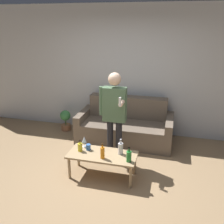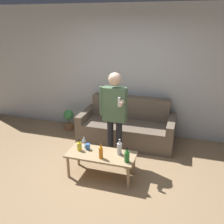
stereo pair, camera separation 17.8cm
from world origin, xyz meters
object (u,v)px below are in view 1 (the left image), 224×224
object	(u,v)px
couch	(125,126)
coffee_table	(102,156)
bottle_orange	(129,156)
person_standing_front	(114,111)

from	to	relation	value
couch	coffee_table	distance (m)	1.38
coffee_table	bottle_orange	size ratio (longest dim) A/B	4.76
bottle_orange	coffee_table	bearing A→B (deg)	165.82
bottle_orange	person_standing_front	distance (m)	0.86
couch	bottle_orange	size ratio (longest dim) A/B	8.44
couch	person_standing_front	distance (m)	1.08
couch	bottle_orange	world-z (taller)	couch
coffee_table	person_standing_front	world-z (taller)	person_standing_front
bottle_orange	person_standing_front	world-z (taller)	person_standing_front
bottle_orange	person_standing_front	bearing A→B (deg)	121.48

